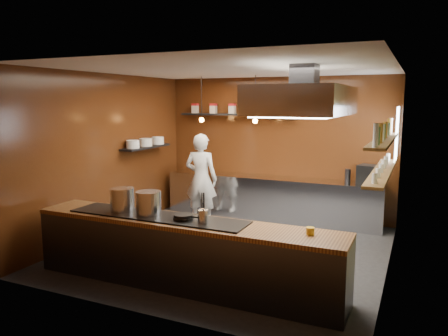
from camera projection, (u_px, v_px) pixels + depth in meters
The scene contains 26 objects.
floor at pixel (230, 249), 7.41m from camera, with size 5.00×5.00×0.00m, color black.
back_wall at pixel (276, 147), 9.43m from camera, with size 5.00×5.00×0.00m, color #38150A.
left_wall at pixel (108, 154), 8.20m from camera, with size 5.00×5.00×0.00m, color #38150A.
right_wall at pixel (392, 172), 6.16m from camera, with size 5.00×5.00×0.00m, color #4C4C2B.
ceiling at pixel (231, 69), 6.95m from camera, with size 5.00×5.00×0.00m, color silver.
window_pane at pixel (397, 135), 7.65m from camera, with size 1.00×1.00×0.00m, color white.
prep_counter at pixel (271, 198), 9.29m from camera, with size 4.60×0.65×0.90m, color silver.
pass_counter at pixel (183, 253), 5.90m from camera, with size 4.40×0.72×0.94m.
tin_shelf at pixel (236, 115), 9.57m from camera, with size 2.60×0.26×0.04m, color black.
plate_shelf at pixel (146, 147), 9.02m from camera, with size 0.30×1.40×0.04m, color black.
bottle_shelf_upper at pixel (384, 140), 6.43m from camera, with size 0.26×2.80×0.04m, color brown.
bottle_shelf_lower at pixel (382, 172), 6.51m from camera, with size 0.26×2.80×0.04m, color brown.
extractor_hood at pixel (304, 100), 6.14m from camera, with size 1.20×2.00×0.72m.
pendant_left at pixel (202, 117), 9.18m from camera, with size 0.10×0.10×0.95m.
pendant_right at pixel (255, 118), 8.69m from camera, with size 0.10×0.10×0.95m.
storage_tins at pixel (242, 109), 9.48m from camera, with size 2.43×0.13×0.22m.
plate_stacks at pixel (146, 142), 9.01m from camera, with size 0.26×1.16×0.16m.
bottles at pixel (384, 131), 6.41m from camera, with size 0.06×2.66×0.24m.
wine_glasses at pixel (382, 166), 6.49m from camera, with size 0.07×2.37×0.13m.
stockpot_large at pixel (122, 199), 6.21m from camera, with size 0.34×0.34×0.33m, color silver.
stockpot_small at pixel (149, 203), 6.01m from camera, with size 0.35×0.35×0.33m, color #B9BBC0.
utensil_crock at pixel (203, 216), 5.60m from camera, with size 0.14×0.14×0.17m, color silver.
frying_pan at pixel (184, 217), 5.78m from camera, with size 0.45×0.28×0.07m.
butter_jar at pixel (310, 231), 5.18m from camera, with size 0.10×0.10×0.09m, color yellow.
espresso_machine at pixel (369, 175), 8.43m from camera, with size 0.37×0.36×0.37m, color black.
chef at pixel (201, 179), 8.88m from camera, with size 0.67×0.44×1.85m, color silver.
Camera 1 is at (2.83, -6.52, 2.49)m, focal length 35.00 mm.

